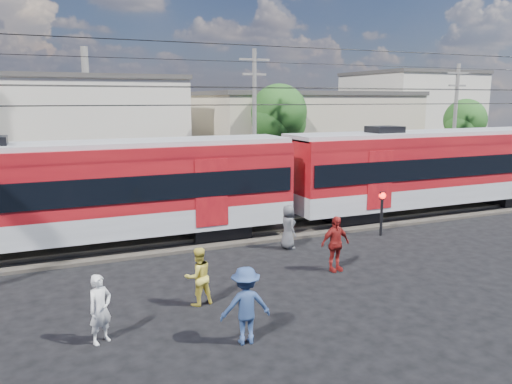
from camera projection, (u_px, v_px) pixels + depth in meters
ground at (268, 317)px, 13.35m from camera, size 120.00×120.00×0.00m
track_bed at (187, 239)px, 20.57m from camera, size 70.00×3.40×0.12m
rail_near at (192, 241)px, 19.87m from camera, size 70.00×0.12×0.12m
rail_far at (183, 232)px, 21.22m from camera, size 70.00×0.12×0.12m
commuter_train at (91, 189)px, 18.71m from camera, size 50.30×3.08×4.17m
building_midwest at (89, 128)px, 36.28m from camera, size 12.24×12.24×7.30m
building_mideast at (302, 132)px, 39.88m from camera, size 16.32×10.20×6.30m
building_east at (409, 115)px, 48.75m from camera, size 10.20×10.20×8.30m
utility_pole_mid at (254, 120)px, 28.40m from camera, size 1.80×0.24×8.50m
utility_pole_east at (455, 121)px, 32.98m from camera, size 1.80×0.24×8.00m
tree_near at (281, 116)px, 32.40m from camera, size 3.82×3.64×6.72m
tree_far at (466, 123)px, 37.45m from camera, size 3.36×3.12×5.76m
pedestrian_a at (100, 309)px, 11.80m from camera, size 0.74×0.66×1.69m
pedestrian_b at (198, 276)px, 14.00m from camera, size 0.91×0.76×1.67m
pedestrian_c at (246, 305)px, 11.77m from camera, size 1.30×0.85×1.88m
pedestrian_d at (335, 244)px, 16.76m from camera, size 1.14×0.55×1.89m
pedestrian_e at (288, 227)px, 19.31m from camera, size 0.57×0.85×1.72m
car_silver at (482, 176)px, 33.28m from camera, size 3.95×1.59×1.34m
crossing_signal at (382, 205)px, 21.06m from camera, size 0.28×0.28×1.91m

